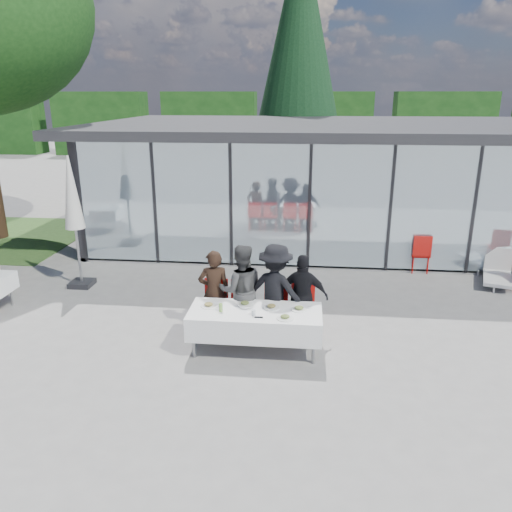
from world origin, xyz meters
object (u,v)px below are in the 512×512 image
Objects in this scene: diner_d at (303,296)px; plate_c at (271,307)px; diner_chair_a at (216,303)px; plate_extra at (285,317)px; diner_chair_c at (276,305)px; plate_a at (209,305)px; plate_b at (245,304)px; diner_a at (214,292)px; diner_chair_d at (303,306)px; lounger at (498,272)px; folded_eyeglasses at (259,317)px; spare_chair_b at (421,252)px; diner_b at (241,290)px; conifer_tree at (299,47)px; juice_bottle at (221,308)px; diner_chair_b at (242,304)px; plate_d at (299,308)px; market_umbrella at (73,202)px; dining_table at (255,322)px; diner_c at (276,291)px.

diner_d is 5.60× the size of plate_c.
diner_chair_a reaches higher than plate_extra.
diner_chair_c is 3.50× the size of plate_a.
diner_chair_c is at bearing 46.45° from plate_b.
diner_chair_d is (1.62, 0.11, -0.26)m from diner_a.
diner_chair_d is at bearing -145.65° from lounger.
spare_chair_b is (3.57, 4.62, -0.22)m from folded_eyeglasses.
diner_d is (1.12, 0.00, -0.08)m from diner_b.
plate_b is at bearing -92.46° from conifer_tree.
diner_b is 1.12m from diner_d.
plate_extra is (1.34, -0.36, 0.00)m from plate_a.
juice_bottle is at bearing -133.63° from spare_chair_b.
folded_eyeglasses is at bearing -68.17° from diner_chair_b.
plate_d is 0.44m from plate_extra.
plate_extra is (0.25, -0.41, 0.00)m from plate_c.
market_umbrella is at bearing 151.50° from plate_c.
lounger is at bearing 26.76° from diner_chair_a.
diner_b is 1.10× the size of diner_d.
lounger is (6.18, 3.78, -0.52)m from plate_a.
juice_bottle is at bearing -171.32° from plate_d.
diner_chair_d reaches higher than juice_bottle.
plate_extra is 0.19× the size of lounger.
folded_eyeglasses is at bearing -72.49° from dining_table.
diner_b is 6.14× the size of plate_extra.
diner_chair_d is (0.80, 0.75, -0.00)m from dining_table.
plate_d is at bearing -3.47° from plate_c.
plate_a is 0.19× the size of lounger.
diner_chair_b is 1.27m from plate_d.
conifer_tree is at bearing -70.79° from diner_c.
diner_d is 1.71m from plate_a.
plate_a is at bearing 77.18° from diner_a.
market_umbrella is (-5.12, 1.98, 1.21)m from diner_d.
diner_b is at bearing 116.72° from dining_table.
diner_a reaches higher than diner_chair_b.
juice_bottle is 0.05× the size of market_umbrella.
diner_b is 0.57× the size of market_umbrella.
dining_table is at bearing -66.64° from diner_chair_b.
diner_d reaches higher than diner_chair_b.
conifer_tree reaches higher than dining_table.
plate_d is at bearing -31.18° from diner_chair_b.
diner_c reaches higher than diner_a.
dining_table is 5.68m from spare_chair_b.
folded_eyeglasses is 0.01× the size of conifer_tree.
plate_b is 0.09× the size of market_umbrella.
conifer_tree reaches higher than plate_c.
dining_table is 1.05m from diner_d.
diner_chair_c reaches higher than juice_bottle.
diner_c is at bearing 103.25° from plate_extra.
dining_table is 0.82m from diner_chair_b.
diner_a is 0.53× the size of market_umbrella.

